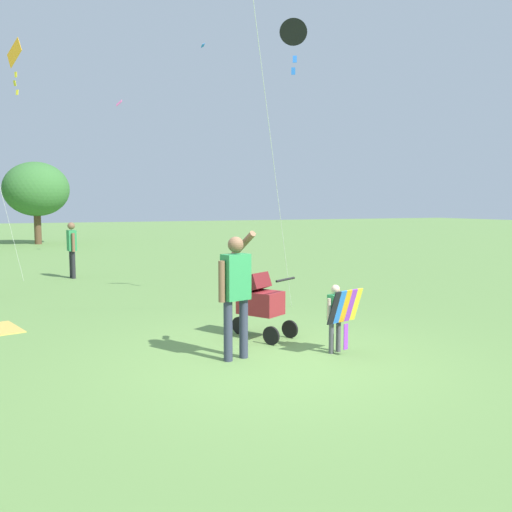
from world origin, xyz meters
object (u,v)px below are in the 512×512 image
(child_with_butterfly_kite, at_px, (337,312))
(kite_adult_black, at_px, (293,36))
(stroller, at_px, (259,299))
(kite_orange_delta, at_px, (13,62))
(person_red_shirt, at_px, (72,245))
(person_adult_flyer, at_px, (235,286))

(child_with_butterfly_kite, distance_m, kite_adult_black, 5.85)
(stroller, xyz_separation_m, kite_adult_black, (1.65, 1.99, 4.74))
(kite_adult_black, bearing_deg, stroller, -129.76)
(child_with_butterfly_kite, relative_size, kite_orange_delta, 0.15)
(kite_orange_delta, distance_m, person_red_shirt, 5.05)
(stroller, relative_size, person_red_shirt, 0.69)
(stroller, distance_m, kite_adult_black, 5.40)
(child_with_butterfly_kite, xyz_separation_m, kite_orange_delta, (-3.83, 9.60, 5.22))
(person_adult_flyer, xyz_separation_m, kite_adult_black, (2.45, 2.92, 4.34))
(person_adult_flyer, xyz_separation_m, person_red_shirt, (-1.10, 9.38, -0.07))
(stroller, height_order, kite_orange_delta, kite_orange_delta)
(child_with_butterfly_kite, bearing_deg, person_red_shirt, 104.48)
(child_with_butterfly_kite, relative_size, person_adult_flyer, 0.56)
(kite_adult_black, bearing_deg, kite_orange_delta, 127.52)
(person_adult_flyer, bearing_deg, person_red_shirt, 96.70)
(stroller, height_order, person_red_shirt, person_red_shirt)
(stroller, relative_size, kite_orange_delta, 0.17)
(child_with_butterfly_kite, distance_m, person_adult_flyer, 1.50)
(person_adult_flyer, distance_m, kite_orange_delta, 10.72)
(kite_orange_delta, bearing_deg, person_red_shirt, 4.71)
(child_with_butterfly_kite, height_order, person_adult_flyer, person_adult_flyer)
(kite_orange_delta, relative_size, person_red_shirt, 4.10)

